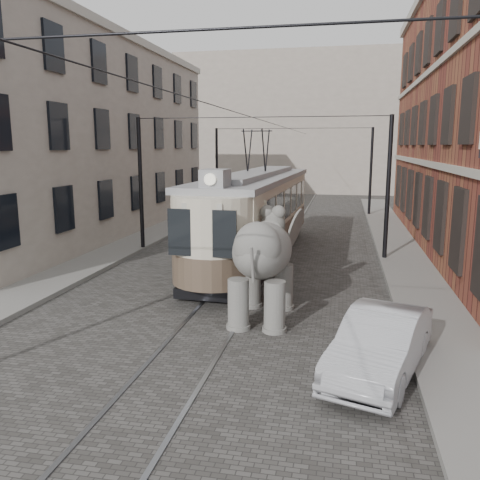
# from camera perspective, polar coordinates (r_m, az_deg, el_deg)

# --- Properties ---
(ground) EXTENTS (120.00, 120.00, 0.00)m
(ground) POSITION_cam_1_polar(r_m,az_deg,el_deg) (16.41, -0.80, -6.19)
(ground) COLOR #494743
(tram_rails) EXTENTS (1.54, 80.00, 0.02)m
(tram_rails) POSITION_cam_1_polar(r_m,az_deg,el_deg) (16.40, -0.80, -6.15)
(tram_rails) COLOR slate
(tram_rails) RESTS_ON ground
(sidewalk_right) EXTENTS (2.00, 60.00, 0.15)m
(sidewalk_right) POSITION_cam_1_polar(r_m,az_deg,el_deg) (16.24, 20.50, -6.79)
(sidewalk_right) COLOR slate
(sidewalk_right) RESTS_ON ground
(sidewalk_left) EXTENTS (2.00, 60.00, 0.15)m
(sidewalk_left) POSITION_cam_1_polar(r_m,az_deg,el_deg) (18.84, -20.56, -4.42)
(sidewalk_left) COLOR slate
(sidewalk_left) RESTS_ON ground
(stucco_building) EXTENTS (7.00, 24.00, 10.00)m
(stucco_building) POSITION_cam_1_polar(r_m,az_deg,el_deg) (29.13, -18.28, 10.63)
(stucco_building) COLOR gray
(stucco_building) RESTS_ON ground
(distant_block) EXTENTS (28.00, 10.00, 14.00)m
(distant_block) POSITION_cam_1_polar(r_m,az_deg,el_deg) (55.48, 8.34, 12.89)
(distant_block) COLOR gray
(distant_block) RESTS_ON ground
(catenary) EXTENTS (11.00, 30.20, 6.00)m
(catenary) POSITION_cam_1_polar(r_m,az_deg,el_deg) (20.72, 1.63, 5.80)
(catenary) COLOR black
(catenary) RESTS_ON ground
(tram) EXTENTS (3.32, 13.75, 5.42)m
(tram) POSITION_cam_1_polar(r_m,az_deg,el_deg) (21.28, 1.87, 5.14)
(tram) COLOR beige
(tram) RESTS_ON ground
(elephant) EXTENTS (2.71, 4.90, 3.00)m
(elephant) POSITION_cam_1_polar(r_m,az_deg,el_deg) (13.82, 2.58, -2.98)
(elephant) COLOR #65635E
(elephant) RESTS_ON ground
(parked_car) EXTENTS (2.64, 4.38, 1.36)m
(parked_car) POSITION_cam_1_polar(r_m,az_deg,el_deg) (11.12, 15.73, -11.26)
(parked_car) COLOR #A0A0A4
(parked_car) RESTS_ON ground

